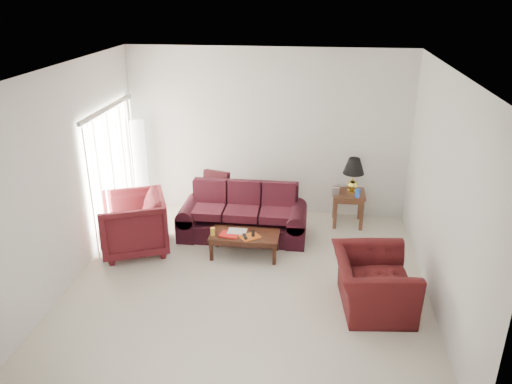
# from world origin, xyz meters

# --- Properties ---
(floor) EXTENTS (5.00, 5.00, 0.00)m
(floor) POSITION_xyz_m (0.00, 0.00, 0.00)
(floor) COLOR beige
(floor) RESTS_ON ground
(blinds) EXTENTS (0.10, 2.00, 2.16)m
(blinds) POSITION_xyz_m (-2.42, 1.30, 1.08)
(blinds) COLOR silver
(blinds) RESTS_ON ground
(sofa) EXTENTS (2.16, 1.03, 0.86)m
(sofa) POSITION_xyz_m (-0.29, 1.40, 0.43)
(sofa) COLOR black
(sofa) RESTS_ON ground
(throw_pillow) EXTENTS (0.50, 0.34, 0.48)m
(throw_pillow) POSITION_xyz_m (-0.85, 1.93, 0.71)
(throw_pillow) COLOR black
(throw_pillow) RESTS_ON sofa
(end_table) EXTENTS (0.56, 0.56, 0.60)m
(end_table) POSITION_xyz_m (1.48, 2.11, 0.30)
(end_table) COLOR #52271C
(end_table) RESTS_ON ground
(table_lamp) EXTENTS (0.47, 0.47, 0.62)m
(table_lamp) POSITION_xyz_m (1.53, 2.15, 0.91)
(table_lamp) COLOR yellow
(table_lamp) RESTS_ON end_table
(clock) EXTENTS (0.14, 0.06, 0.13)m
(clock) POSITION_xyz_m (1.24, 1.98, 0.67)
(clock) COLOR silver
(clock) RESTS_ON end_table
(blue_canister) EXTENTS (0.11, 0.11, 0.14)m
(blue_canister) POSITION_xyz_m (1.61, 1.91, 0.67)
(blue_canister) COLOR #1B4AB4
(blue_canister) RESTS_ON end_table
(picture_frame) EXTENTS (0.19, 0.20, 0.05)m
(picture_frame) POSITION_xyz_m (1.36, 2.23, 0.68)
(picture_frame) COLOR #B7B7BB
(picture_frame) RESTS_ON end_table
(floor_lamp) EXTENTS (0.32, 0.32, 1.77)m
(floor_lamp) POSITION_xyz_m (-2.29, 2.16, 0.89)
(floor_lamp) COLOR silver
(floor_lamp) RESTS_ON ground
(armchair_left) EXTENTS (1.32, 1.31, 0.93)m
(armchair_left) POSITION_xyz_m (-1.94, 0.70, 0.46)
(armchair_left) COLOR #461015
(armchair_left) RESTS_ON ground
(armchair_right) EXTENTS (1.10, 1.23, 0.73)m
(armchair_right) POSITION_xyz_m (1.69, -0.38, 0.37)
(armchair_right) COLOR #3C0E0F
(armchair_right) RESTS_ON ground
(coffee_table) EXTENTS (1.14, 0.70, 0.37)m
(coffee_table) POSITION_xyz_m (-0.17, 0.76, 0.19)
(coffee_table) COLOR black
(coffee_table) RESTS_ON ground
(magazine_red) EXTENTS (0.32, 0.26, 0.02)m
(magazine_red) POSITION_xyz_m (-0.39, 0.69, 0.38)
(magazine_red) COLOR red
(magazine_red) RESTS_ON coffee_table
(magazine_white) EXTENTS (0.30, 0.22, 0.02)m
(magazine_white) POSITION_xyz_m (-0.29, 0.81, 0.38)
(magazine_white) COLOR white
(magazine_white) RESTS_ON coffee_table
(magazine_orange) EXTENTS (0.36, 0.35, 0.02)m
(magazine_orange) POSITION_xyz_m (-0.07, 0.66, 0.38)
(magazine_orange) COLOR #BA4E15
(magazine_orange) RESTS_ON coffee_table
(remote_a) EXTENTS (0.11, 0.18, 0.02)m
(remote_a) POSITION_xyz_m (-0.14, 0.63, 0.40)
(remote_a) COLOR black
(remote_a) RESTS_ON coffee_table
(remote_b) EXTENTS (0.07, 0.18, 0.02)m
(remote_b) POSITION_xyz_m (-0.03, 0.74, 0.40)
(remote_b) COLOR black
(remote_b) RESTS_ON coffee_table
(yellow_glass) EXTENTS (0.08, 0.08, 0.13)m
(yellow_glass) POSITION_xyz_m (-0.65, 0.66, 0.43)
(yellow_glass) COLOR gold
(yellow_glass) RESTS_ON coffee_table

